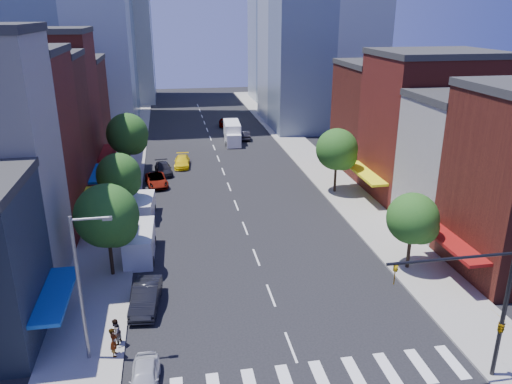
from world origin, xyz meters
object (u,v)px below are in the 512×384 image
Objects in this scene: taxi at (182,162)px; traffic_car_oncoming at (245,135)px; parked_car_rear at (163,169)px; cargo_van_far at (143,208)px; pedestrian_far at (115,332)px; pedestrian_near at (114,342)px; parked_car_third at (157,180)px; parked_car_front at (145,378)px; box_truck at (232,133)px; parked_car_second at (146,297)px; cargo_van_near at (140,244)px; traffic_car_far at (224,122)px.

taxi is 16.83m from traffic_car_oncoming.
parked_car_rear is 14.23m from cargo_van_far.
cargo_van_far is at bearing -159.90° from pedestrian_far.
taxi is 37.50m from pedestrian_far.
taxi is (2.42, 2.81, 0.00)m from parked_car_rear.
pedestrian_near reaches higher than pedestrian_far.
cargo_van_far reaches higher than parked_car_rear.
parked_car_front is at bearing -98.39° from parked_car_third.
box_truck is (11.45, 18.74, 0.78)m from parked_car_third.
parked_car_second is 0.86× the size of cargo_van_near.
traffic_car_oncoming is 53.75m from pedestrian_near.
pedestrian_near is at bearing -101.84° from parked_car_third.
parked_car_front is at bearing -82.58° from parked_car_second.
pedestrian_far reaches higher than taxi.
pedestrian_near reaches higher than traffic_car_oncoming.
box_truck is 4.24× the size of pedestrian_near.
box_truck is at bearing 50.76° from parked_car_third.
box_truck reaches higher than parked_car_rear.
parked_car_second is 48.40m from traffic_car_oncoming.
pedestrian_near is (-2.18, -30.97, 0.38)m from parked_car_third.
traffic_car_oncoming is (10.47, 13.17, 0.00)m from taxi.
cargo_van_near is at bearing -101.75° from parked_car_rear.
parked_car_third is at bearing 88.05° from cargo_van_near.
cargo_van_near reaches higher than taxi.
cargo_van_near is 3.39× the size of pedestrian_far.
parked_car_front is 2.10× the size of pedestrian_near.
parked_car_front is 0.78× the size of parked_car_second.
parked_car_third reaches higher than parked_car_rear.
cargo_van_near is (-1.19, -18.09, 0.52)m from parked_car_third.
parked_car_third is at bearing -161.26° from pedestrian_far.
traffic_car_oncoming is at bearing 48.24° from parked_car_third.
traffic_car_oncoming is at bearing 77.79° from parked_car_front.
cargo_van_far is at bearing 0.20° from pedestrian_near.
parked_car_second is 46.21m from box_truck.
pedestrian_far is at bearing 116.97° from parked_car_front.
parked_car_front is 53.97m from box_truck.
parked_car_third is at bearing 95.19° from parked_car_second.
box_truck is (-0.11, -11.78, 0.70)m from traffic_car_far.
pedestrian_near is (-1.68, -5.08, 0.25)m from parked_car_second.
parked_car_rear is at bearing 93.80° from parked_car_second.
pedestrian_near reaches higher than parked_car_rear.
parked_car_third is at bearing 91.73° from parked_car_front.
parked_car_second reaches higher than traffic_car_oncoming.
taxi is at bearing 42.63° from parked_car_rear.
cargo_van_near is at bearing -1.55° from pedestrian_near.
pedestrian_near is at bearing -101.50° from parked_car_rear.
parked_car_rear is 0.81× the size of cargo_van_near.
traffic_car_oncoming is 2.90m from box_truck.
parked_car_second is 1.19× the size of traffic_car_oncoming.
pedestrian_near is at bearing 77.24° from traffic_car_oncoming.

